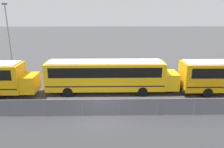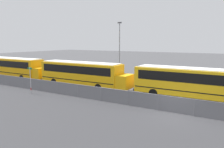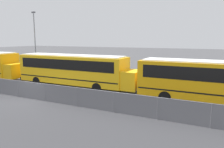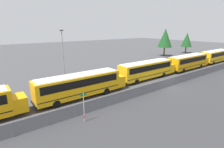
# 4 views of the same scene
# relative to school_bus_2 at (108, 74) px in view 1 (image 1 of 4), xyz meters

# --- Properties ---
(ground_plane) EXTENTS (200.00, 200.00, 0.00)m
(ground_plane) POSITION_rel_school_bus_2_xyz_m (-0.57, -5.18, -1.96)
(ground_plane) COLOR #424244
(fence) EXTENTS (81.25, 0.07, 1.43)m
(fence) POSITION_rel_school_bus_2_xyz_m (-0.57, -5.18, -1.23)
(fence) COLOR #9EA0A5
(fence) RESTS_ON ground_plane
(school_bus_2) EXTENTS (13.31, 2.58, 3.31)m
(school_bus_2) POSITION_rel_school_bus_2_xyz_m (0.00, 0.00, 0.00)
(school_bus_2) COLOR yellow
(school_bus_2) RESTS_ON ground_plane
(light_pole) EXTENTS (0.60, 0.24, 9.01)m
(light_pole) POSITION_rel_school_bus_2_xyz_m (-12.94, 7.77, 2.94)
(light_pole) COLOR gray
(light_pole) RESTS_ON ground_plane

